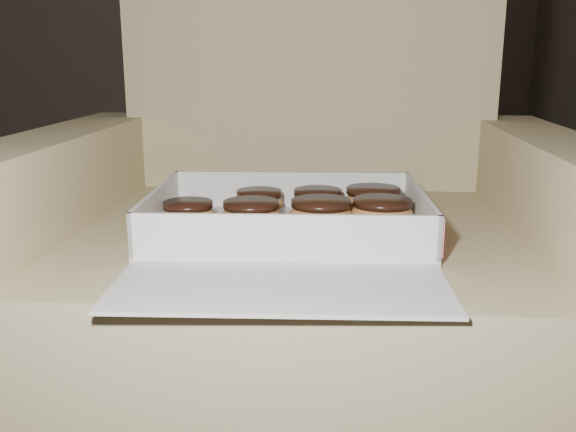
% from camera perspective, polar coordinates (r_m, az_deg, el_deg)
% --- Properties ---
extents(armchair, '(0.90, 0.76, 0.93)m').
position_cam_1_polar(armchair, '(1.10, 1.09, -6.18)').
color(armchair, tan).
rests_on(armchair, floor).
extents(bakery_box, '(0.41, 0.48, 0.07)m').
position_cam_1_polar(bakery_box, '(0.91, 0.11, -1.53)').
color(bakery_box, silver).
rests_on(bakery_box, armchair).
extents(donut_a, '(0.09, 0.09, 0.05)m').
position_cam_1_polar(donut_a, '(0.96, 8.34, 0.25)').
color(donut_a, '#D18849').
rests_on(donut_a, bakery_box).
extents(donut_b, '(0.09, 0.09, 0.04)m').
position_cam_1_polar(donut_b, '(0.94, -3.30, 0.13)').
color(donut_b, '#D18849').
rests_on(donut_b, bakery_box).
extents(donut_c, '(0.08, 0.08, 0.04)m').
position_cam_1_polar(donut_c, '(1.04, -2.58, 1.30)').
color(donut_c, '#D18849').
rests_on(donut_c, bakery_box).
extents(donut_d, '(0.09, 0.09, 0.05)m').
position_cam_1_polar(donut_d, '(1.03, 7.57, 1.36)').
color(donut_d, '#D18849').
rests_on(donut_d, bakery_box).
extents(donut_e, '(0.09, 0.09, 0.05)m').
position_cam_1_polar(donut_e, '(0.94, 2.94, 0.17)').
color(donut_e, '#D18849').
rests_on(donut_e, bakery_box).
extents(donut_f, '(0.08, 0.08, 0.04)m').
position_cam_1_polar(donut_f, '(0.97, -8.86, 0.21)').
color(donut_f, '#D18849').
rests_on(donut_f, bakery_box).
extents(donut_g, '(0.08, 0.08, 0.04)m').
position_cam_1_polar(donut_g, '(1.04, 2.65, 1.34)').
color(donut_g, '#D18849').
rests_on(donut_g, bakery_box).
extents(crumb_a, '(0.01, 0.01, 0.00)m').
position_cam_1_polar(crumb_a, '(0.91, -8.15, -1.99)').
color(crumb_a, black).
rests_on(crumb_a, bakery_box).
extents(crumb_b, '(0.01, 0.01, 0.00)m').
position_cam_1_polar(crumb_b, '(0.91, -5.71, -1.86)').
color(crumb_b, black).
rests_on(crumb_b, bakery_box).
extents(crumb_c, '(0.01, 0.01, 0.00)m').
position_cam_1_polar(crumb_c, '(0.91, 0.44, -1.80)').
color(crumb_c, black).
rests_on(crumb_c, bakery_box).
extents(crumb_d, '(0.01, 0.01, 0.00)m').
position_cam_1_polar(crumb_d, '(0.90, -11.71, -2.19)').
color(crumb_d, black).
rests_on(crumb_d, bakery_box).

